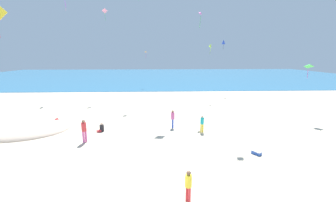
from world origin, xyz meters
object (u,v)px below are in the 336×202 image
Objects in this scene: kite_green at (309,66)px; person_3 at (173,118)px; cooler_box at (256,152)px; kite_magenta at (201,14)px; person_0 at (84,129)px; kite_orange at (146,52)px; kite_lime at (210,45)px; person_2 at (101,128)px; person_6 at (202,123)px; kite_purple at (65,4)px; kite_blue at (224,42)px; person_1 at (188,184)px; kite_pink at (105,11)px; beach_chair_far_right at (56,122)px.

person_3 is at bearing -171.01° from kite_green.
kite_magenta is (-2.04, 9.47, 9.94)m from cooler_box.
person_0 is 14.90m from kite_magenta.
cooler_box is 7.24m from person_3.
kite_orange is 21.61m from kite_magenta.
kite_lime is (9.50, -12.71, 0.64)m from kite_orange.
person_6 is at bearing 135.82° from person_2.
kite_blue is (23.22, 1.98, -4.99)m from kite_purple.
kite_magenta reaches higher than cooler_box.
person_1 is 23.03m from kite_lime.
kite_green is (6.93, -9.85, -2.26)m from kite_lime.
kite_pink is 18.28m from kite_blue.
person_3 is at bearing 133.76° from cooler_box.
kite_pink is at bearing -170.85° from kite_blue.
kite_lime reaches higher than person_1.
kite_orange is 15.88m from kite_lime.
person_3 is at bearing -119.24° from person_1.
kite_orange is at bearing 108.04° from kite_magenta.
kite_purple reaches higher than cooler_box.
kite_pink is 1.08× the size of kite_magenta.
kite_blue is (14.97, 17.53, 7.93)m from person_2.
kite_pink reaches higher than kite_blue.
beach_chair_far_right is at bearing -74.76° from kite_purple.
person_0 is 2.29× the size of person_2.
kite_lime is (12.30, 14.72, 6.46)m from person_0.
kite_green is (12.75, 2.02, 4.27)m from person_3.
kite_green reaches higher than cooler_box.
kite_lime is at bearing -8.65° from kite_purple.
kite_purple is at bearing 171.25° from kite_pink.
kite_purple is at bearing 148.10° from kite_magenta.
kite_blue is at bearing 4.87° from kite_purple.
kite_blue is (9.08, 16.89, 7.30)m from person_3.
kite_purple reaches higher than person_0.
person_3 is 1.07× the size of kite_blue.
person_1 reaches higher than person_6.
kite_lime is (5.82, 11.87, 6.53)m from person_3.
kite_green is at bearing -25.60° from kite_purple.
beach_chair_far_right is 25.11m from kite_orange.
kite_lime is at bearing -122.99° from kite_blue.
kite_blue reaches higher than cooler_box.
cooler_box is 0.47× the size of person_6.
kite_blue is (9.01, 26.32, 7.36)m from person_1.
cooler_box is 0.40× the size of kite_pink.
person_0 reaches higher than person_3.
kite_green is at bearing 42.85° from cooler_box.
kite_blue reaches higher than person_3.
person_3 is 1.03× the size of kite_magenta.
person_0 is 2.39m from person_2.
kite_orange is (2.22, 25.22, 6.52)m from person_2.
kite_orange reaches higher than kite_green.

